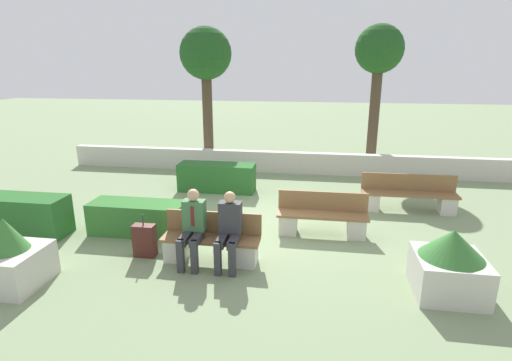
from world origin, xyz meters
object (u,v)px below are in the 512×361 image
object	(u,v)px
bench_front	(211,244)
planter_corner_right	(450,263)
planter_corner_left	(10,258)
person_seated_man	(192,224)
tree_leftmost	(206,58)
suitcase	(145,241)
bench_left_side	(322,219)
bench_right_side	(409,197)
tree_center_left	(379,56)
person_seated_woman	(229,227)

from	to	relation	value
bench_front	planter_corner_right	xyz separation A→B (m)	(3.82, -0.48, 0.18)
bench_front	planter_corner_left	distance (m)	3.17
bench_front	planter_corner_right	distance (m)	3.86
bench_front	planter_corner_left	bearing A→B (deg)	-156.28
person_seated_man	planter_corner_left	world-z (taller)	person_seated_man
planter_corner_right	tree_leftmost	bearing A→B (deg)	126.45
person_seated_man	suitcase	bearing A→B (deg)	172.94
bench_left_side	bench_right_side	size ratio (longest dim) A/B	0.84
tree_center_left	person_seated_woman	bearing A→B (deg)	-113.10
planter_corner_right	bench_right_side	bearing A→B (deg)	87.55
bench_front	planter_corner_left	world-z (taller)	planter_corner_left
bench_right_side	tree_leftmost	distance (m)	8.18
bench_front	tree_center_left	xyz separation A→B (m)	(3.59, 7.44, 3.31)
planter_corner_right	suitcase	distance (m)	5.09
suitcase	tree_leftmost	world-z (taller)	tree_leftmost
planter_corner_left	person_seated_woman	bearing A→B (deg)	19.20
person_seated_woman	suitcase	bearing A→B (deg)	175.68
bench_front	bench_left_side	xyz separation A→B (m)	(1.94, 1.47, 0.00)
planter_corner_left	suitcase	xyz separation A→B (m)	(1.66, 1.26, -0.15)
person_seated_woman	tree_leftmost	world-z (taller)	tree_leftmost
planter_corner_left	tree_center_left	distance (m)	11.32
suitcase	planter_corner_right	bearing A→B (deg)	-5.15
bench_right_side	planter_corner_right	distance (m)	3.67
bench_right_side	bench_left_side	bearing A→B (deg)	-149.41
bench_right_side	tree_center_left	distance (m)	5.39
person_seated_man	person_seated_woman	xyz separation A→B (m)	(0.64, -0.00, -0.01)
person_seated_woman	tree_leftmost	size ratio (longest dim) A/B	0.29
bench_right_side	tree_center_left	xyz separation A→B (m)	(-0.39, 4.25, 3.29)
planter_corner_right	suitcase	xyz separation A→B (m)	(-5.06, 0.46, -0.20)
bench_left_side	planter_corner_left	size ratio (longest dim) A/B	1.62
bench_front	suitcase	world-z (taller)	bench_front
bench_front	planter_corner_left	size ratio (longest dim) A/B	1.53
bench_front	bench_right_side	world-z (taller)	same
suitcase	tree_leftmost	xyz separation A→B (m)	(-0.88, 7.59, 3.28)
bench_left_side	person_seated_woman	xyz separation A→B (m)	(-1.58, -1.61, 0.40)
person_seated_man	bench_left_side	bearing A→B (deg)	35.91
bench_front	planter_corner_right	world-z (taller)	planter_corner_right
tree_leftmost	planter_corner_right	bearing A→B (deg)	-53.55
bench_front	tree_leftmost	xyz separation A→B (m)	(-2.12, 7.57, 3.26)
suitcase	person_seated_woman	bearing A→B (deg)	-4.32
planter_corner_right	tree_center_left	world-z (taller)	tree_center_left
bench_left_side	tree_leftmost	bearing A→B (deg)	122.45
planter_corner_left	bench_right_side	bearing A→B (deg)	32.95
suitcase	tree_leftmost	bearing A→B (deg)	96.61
bench_right_side	tree_center_left	world-z (taller)	tree_center_left
bench_left_side	planter_corner_right	size ratio (longest dim) A/B	1.77
bench_front	tree_leftmost	distance (m)	8.51
bench_right_side	planter_corner_left	xyz separation A→B (m)	(-6.88, -4.46, 0.12)
person_seated_man	suitcase	size ratio (longest dim) A/B	1.65
bench_front	tree_leftmost	world-z (taller)	tree_leftmost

